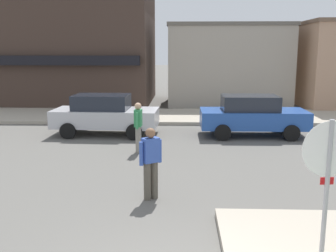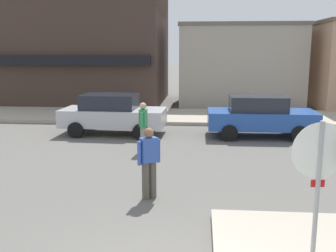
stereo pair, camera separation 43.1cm
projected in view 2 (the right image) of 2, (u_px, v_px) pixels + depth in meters
name	position (u px, v px, depth m)	size (l,w,h in m)	color
kerb_far	(190.00, 116.00, 19.06)	(80.00, 4.00, 0.15)	#A89E8C
stop_sign	(318.00, 175.00, 5.58)	(0.82, 0.11, 2.30)	#9E9EA3
parked_car_nearest	(113.00, 114.00, 15.30)	(4.07, 2.00, 1.56)	#B7B7BC
parked_car_second	(260.00, 116.00, 14.80)	(4.01, 1.91, 1.56)	#234C9E
pedestrian_crossing_near	(143.00, 125.00, 12.62)	(0.24, 0.55, 1.61)	gray
pedestrian_crossing_far	(149.00, 161.00, 8.60)	(0.50, 0.39, 1.61)	#4C473D
building_corner_shop	(82.00, 45.00, 24.67)	(10.50, 8.15, 7.11)	#3D2D26
building_storefront_left_near	(239.00, 65.00, 23.69)	(7.05, 5.59, 4.72)	#9E9384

